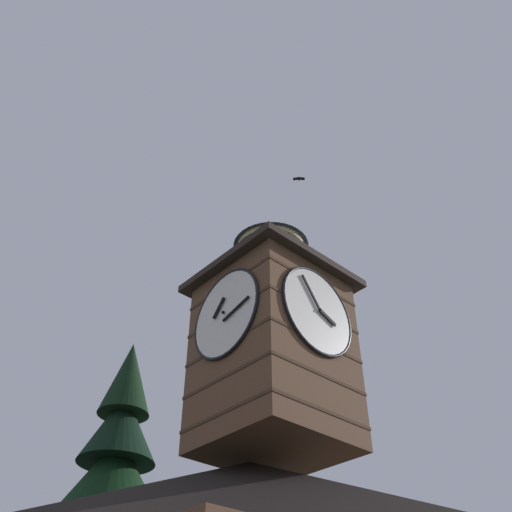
% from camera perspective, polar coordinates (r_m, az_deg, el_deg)
% --- Properties ---
extents(clock_tower, '(4.57, 4.57, 8.73)m').
position_cam_1_polar(clock_tower, '(18.65, 1.66, -8.21)').
color(clock_tower, brown).
rests_on(clock_tower, building_main).
extents(flying_bird_high, '(0.50, 0.49, 0.12)m').
position_cam_1_polar(flying_bird_high, '(27.11, 4.25, 7.62)').
color(flying_bird_high, black).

